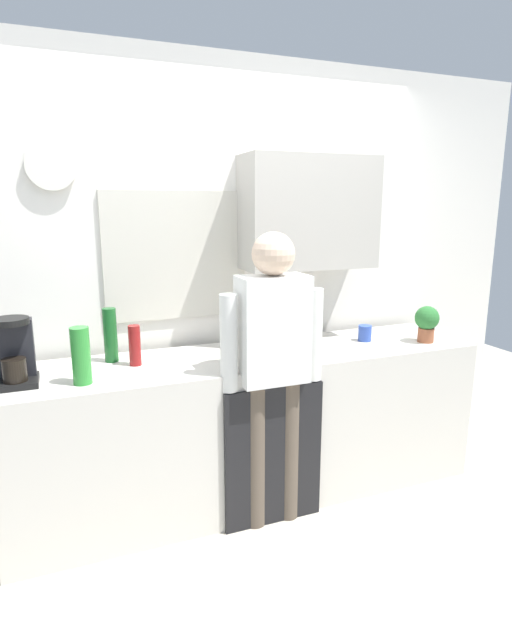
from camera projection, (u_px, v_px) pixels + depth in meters
ground_plane at (271, 519)px, 2.84m from camera, size 8.00×8.00×0.00m
kitchen_counter at (252, 425)px, 3.01m from camera, size 2.74×0.64×0.88m
dishwasher_panel at (274, 457)px, 2.72m from camera, size 0.56×0.02×0.79m
back_wall_assembly at (237, 265)px, 3.19m from camera, size 4.34×0.42×2.60m
coffee_maker at (14, 354)px, 2.41m from camera, size 0.20×0.20×0.33m
bottle_green_wine at (110, 335)px, 2.75m from camera, size 0.07×0.07×0.30m
bottle_clear_soda at (81, 356)px, 2.41m from camera, size 0.09×0.09×0.28m
bottle_red_vinegar at (135, 345)px, 2.70m from camera, size 0.06×0.06×0.22m
cup_yellow_cup at (302, 340)px, 3.07m from camera, size 0.07×0.07×0.08m
cup_terracotta_mug at (301, 344)px, 2.97m from camera, size 0.08×0.08×0.09m
cup_blue_mug at (365, 333)px, 3.20m from camera, size 0.08×0.08×0.10m
mixing_bowl at (261, 339)px, 3.11m from camera, size 0.22×0.22×0.08m
potted_plant at (427, 322)px, 3.16m from camera, size 0.15×0.15×0.23m
person_at_sink at (273, 358)px, 2.63m from camera, size 0.57×0.22×1.60m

